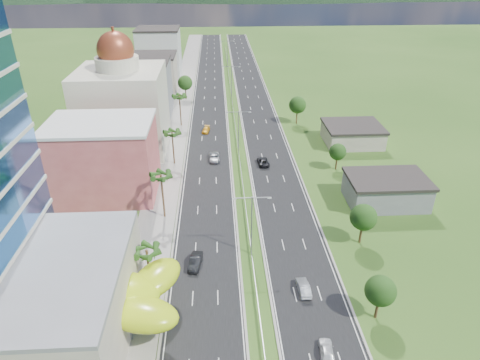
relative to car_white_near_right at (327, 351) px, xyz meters
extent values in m
plane|color=#2D5119|center=(-7.79, 10.80, -0.76)|extent=(500.00, 500.00, 0.00)
cube|color=black|center=(-15.29, 100.80, -0.74)|extent=(11.00, 260.00, 0.04)
cube|color=black|center=(-0.29, 100.80, -0.74)|extent=(11.00, 260.00, 0.04)
cube|color=gray|center=(-24.79, 100.80, -0.70)|extent=(7.00, 260.00, 0.12)
cube|color=gray|center=(-7.79, 82.80, -0.14)|extent=(0.08, 216.00, 0.28)
cube|color=gray|center=(-7.79, 184.80, -0.41)|extent=(0.10, 0.12, 0.70)
cylinder|color=gray|center=(-7.79, 20.80, 4.74)|extent=(0.20, 0.20, 11.00)
cube|color=gray|center=(-9.23, 20.80, 10.04)|extent=(2.88, 0.12, 0.12)
cube|color=gray|center=(-6.35, 20.80, 10.04)|extent=(2.88, 0.12, 0.12)
cube|color=silver|center=(-10.51, 20.80, 9.94)|extent=(0.60, 0.25, 0.18)
cube|color=silver|center=(-5.07, 20.80, 9.94)|extent=(0.60, 0.25, 0.18)
cylinder|color=gray|center=(-7.79, 60.80, 4.74)|extent=(0.20, 0.20, 11.00)
cube|color=gray|center=(-9.23, 60.80, 10.04)|extent=(2.88, 0.12, 0.12)
cube|color=gray|center=(-6.35, 60.80, 10.04)|extent=(2.88, 0.12, 0.12)
cube|color=silver|center=(-10.51, 60.80, 9.94)|extent=(0.60, 0.25, 0.18)
cube|color=silver|center=(-5.07, 60.80, 9.94)|extent=(0.60, 0.25, 0.18)
cylinder|color=gray|center=(-7.79, 105.80, 4.74)|extent=(0.20, 0.20, 11.00)
cube|color=gray|center=(-9.23, 105.80, 10.04)|extent=(2.88, 0.12, 0.12)
cube|color=gray|center=(-6.35, 105.80, 10.04)|extent=(2.88, 0.12, 0.12)
cube|color=silver|center=(-10.51, 105.80, 9.94)|extent=(0.60, 0.25, 0.18)
cube|color=silver|center=(-5.07, 105.80, 9.94)|extent=(0.60, 0.25, 0.18)
cylinder|color=gray|center=(-7.79, 150.80, 4.74)|extent=(0.20, 0.20, 11.00)
cube|color=gray|center=(-9.23, 150.80, 10.04)|extent=(2.88, 0.12, 0.12)
cube|color=gray|center=(-6.35, 150.80, 10.04)|extent=(2.88, 0.12, 0.12)
cube|color=silver|center=(-10.51, 150.80, 9.94)|extent=(0.60, 0.25, 0.18)
cube|color=silver|center=(-5.07, 150.80, 9.94)|extent=(0.60, 0.25, 0.18)
cube|color=#ACA08D|center=(-39.79, 4.80, 4.74)|extent=(30.00, 24.00, 11.00)
cylinder|color=gray|center=(-31.79, 8.80, 1.24)|extent=(0.50, 0.50, 4.00)
cylinder|color=gray|center=(-24.79, 3.80, 1.24)|extent=(0.50, 0.50, 4.00)
cylinder|color=gray|center=(-28.79, 0.80, 1.24)|extent=(0.50, 0.50, 4.00)
cylinder|color=gray|center=(-22.79, 8.80, 1.24)|extent=(0.50, 0.50, 4.00)
cube|color=#B64B4B|center=(-35.79, 42.80, 6.74)|extent=(20.00, 15.00, 15.00)
cube|color=beige|center=(-35.79, 65.80, 9.24)|extent=(20.00, 20.00, 20.00)
cylinder|color=beige|center=(-35.79, 65.80, 20.74)|extent=(10.00, 10.00, 3.00)
sphere|color=brown|center=(-35.79, 65.80, 23.74)|extent=(8.40, 8.40, 8.40)
cube|color=gray|center=(-34.79, 90.80, 7.24)|extent=(16.00, 15.00, 16.00)
cube|color=#ACA08D|center=(-34.79, 112.80, 5.74)|extent=(16.00, 15.00, 13.00)
cube|color=silver|center=(-34.79, 135.80, 8.24)|extent=(16.00, 15.00, 18.00)
cube|color=gray|center=(20.21, 35.80, 1.74)|extent=(15.00, 10.00, 5.00)
cube|color=#ACA08D|center=(22.21, 65.80, 1.44)|extent=(14.00, 12.00, 4.40)
cylinder|color=#47301C|center=(-23.29, 12.80, 2.99)|extent=(0.36, 0.36, 7.50)
cylinder|color=#47301C|center=(-23.29, 32.80, 3.74)|extent=(0.36, 0.36, 9.00)
cylinder|color=#47301C|center=(-23.29, 55.80, 3.24)|extent=(0.36, 0.36, 8.00)
cylinder|color=#47301C|center=(-23.29, 80.80, 3.64)|extent=(0.36, 0.36, 8.80)
cylinder|color=#47301C|center=(-23.29, 105.80, 1.69)|extent=(0.40, 0.40, 4.90)
sphere|color=#244B17|center=(-23.29, 105.80, 4.84)|extent=(4.90, 4.90, 4.90)
cylinder|color=#47301C|center=(8.21, 5.80, 1.34)|extent=(0.40, 0.40, 4.20)
sphere|color=#244B17|center=(8.21, 5.80, 4.04)|extent=(4.20, 4.20, 4.20)
cylinder|color=#47301C|center=(11.21, 22.80, 1.52)|extent=(0.40, 0.40, 4.55)
sphere|color=#244B17|center=(11.21, 22.80, 4.44)|extent=(4.55, 4.55, 4.55)
cylinder|color=#47301C|center=(14.21, 50.80, 1.17)|extent=(0.40, 0.40, 3.85)
sphere|color=#244B17|center=(14.21, 50.80, 3.64)|extent=(3.85, 3.85, 3.85)
cylinder|color=#47301C|center=(10.21, 80.80, 1.69)|extent=(0.40, 0.40, 4.90)
sphere|color=#244B17|center=(10.21, 80.80, 4.84)|extent=(4.90, 4.90, 4.90)
imported|color=black|center=(-16.96, 18.18, 0.07)|extent=(2.40, 5.01, 1.58)
imported|color=#9A9DA1|center=(-13.84, 57.12, 0.01)|extent=(2.63, 5.30, 1.44)
imported|color=gold|center=(-16.08, 75.42, -0.09)|extent=(2.41, 4.57, 1.26)
imported|color=silver|center=(0.00, 0.00, 0.00)|extent=(2.10, 4.36, 1.43)
imported|color=#9DA0A5|center=(-0.79, 11.37, 0.02)|extent=(1.75, 4.54, 1.48)
imported|color=black|center=(-2.33, 54.27, 0.00)|extent=(2.71, 5.33, 1.44)
imported|color=black|center=(-20.09, 15.00, -0.05)|extent=(0.69, 2.09, 1.33)
camera|label=1|loc=(-12.84, -36.03, 43.91)|focal=32.00mm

